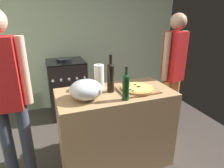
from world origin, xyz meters
name	(u,v)px	position (x,y,z in m)	size (l,w,h in m)	color
ground_plane	(93,139)	(0.00, 1.22, -0.01)	(4.01, 3.04, 0.02)	#3F3833
kitchen_wall_rear	(72,35)	(0.00, 2.49, 1.30)	(4.01, 0.10, 2.60)	#99A889
counter	(115,128)	(0.14, 0.73, 0.44)	(1.21, 0.62, 0.88)	tan
cutting_board	(138,90)	(0.37, 0.67, 0.89)	(0.40, 0.32, 0.02)	#9E7247
pizza	(138,88)	(0.37, 0.67, 0.91)	(0.35, 0.35, 0.03)	tan
mixing_bowl	(86,90)	(-0.18, 0.66, 0.98)	(0.31, 0.31, 0.19)	#B2B2B7
paper_towel_roll	(99,77)	(0.01, 0.88, 1.02)	(0.10, 0.10, 0.27)	white
wine_bottle_dark	(126,86)	(0.16, 0.51, 1.02)	(0.07, 0.07, 0.32)	#143819
wine_bottle_amber	(111,76)	(0.10, 0.75, 1.05)	(0.07, 0.07, 0.39)	black
stove	(68,88)	(-0.19, 2.09, 0.47)	(0.59, 0.57, 0.98)	black
person_in_stripes	(8,93)	(-0.86, 0.77, 0.99)	(0.40, 0.21, 1.70)	#383D4C
person_in_red	(173,70)	(1.04, 0.99, 0.96)	(0.39, 0.26, 1.66)	#D88C4C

